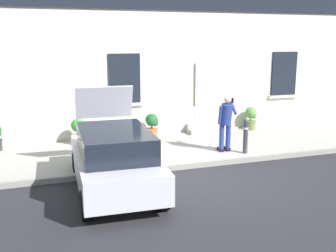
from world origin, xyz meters
TOP-DOWN VIEW (x-y plane):
  - ground_plane at (0.00, 0.00)m, footprint 80.00×80.00m
  - sidewalk at (0.00, 2.80)m, footprint 24.00×3.60m
  - curb_edge at (0.00, 0.94)m, footprint 24.00×0.12m
  - building_facade at (0.01, 5.29)m, footprint 24.00×1.52m
  - entrance_stoop at (2.24, 4.33)m, footprint 1.89×0.64m
  - hatchback_car_silver at (-2.26, -0.05)m, footprint 1.92×4.13m
  - bollard_near_person at (1.99, 1.35)m, footprint 0.15×0.15m
  - bollard_far_left at (-1.22, 1.35)m, footprint 0.15×0.15m
  - person_on_phone at (1.50, 1.69)m, footprint 0.51×0.49m
  - planter_cream at (-2.66, 3.98)m, footprint 0.44×0.44m
  - planter_terracotta at (-0.14, 4.06)m, footprint 0.44×0.44m
  - planter_olive at (3.83, 4.20)m, footprint 0.44×0.44m

SIDE VIEW (x-z plane):
  - ground_plane at x=0.00m, z-range 0.00..0.00m
  - sidewalk at x=0.00m, z-range 0.00..0.15m
  - curb_edge at x=0.00m, z-range 0.00..0.15m
  - entrance_stoop at x=2.24m, z-range 0.12..0.44m
  - planter_cream at x=-2.66m, z-range 0.18..1.04m
  - planter_terracotta at x=-0.14m, z-range 0.18..1.04m
  - planter_olive at x=3.83m, z-range 0.18..1.04m
  - bollard_near_person at x=1.99m, z-range 0.19..1.24m
  - bollard_far_left at x=-1.22m, z-range 0.19..1.24m
  - hatchback_car_silver at x=-2.26m, z-range -0.37..1.97m
  - person_on_phone at x=1.50m, z-range 0.28..2.02m
  - building_facade at x=0.01m, z-range -0.02..7.48m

